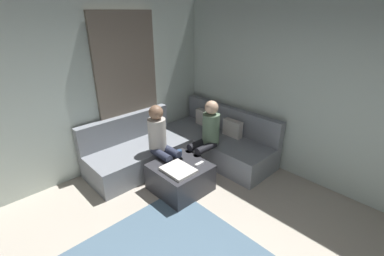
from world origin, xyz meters
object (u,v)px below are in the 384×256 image
Objects in this scene: person_on_couch_back at (207,134)px; person_on_couch_side at (161,140)px; ottoman at (180,177)px; coffee_mug at (179,153)px; sectional_couch at (185,146)px; game_remote at (199,164)px.

person_on_couch_side is at bearing 63.77° from person_on_couch_back.
ottoman is 0.38m from coffee_mug.
sectional_couch is 0.61m from person_on_couch_back.
coffee_mug is at bearing 140.71° from ottoman.
coffee_mug is at bearing -49.93° from sectional_couch.
person_on_couch_back is (0.48, 0.06, 0.38)m from sectional_couch.
person_on_couch_back reaches higher than coffee_mug.
game_remote is 0.12× the size of person_on_couch_side.
sectional_couch is 17.00× the size of game_remote.
person_on_couch_side reaches higher than ottoman.
ottoman is at bearing -129.29° from game_remote.
coffee_mug is 0.08× the size of person_on_couch_back.
coffee_mug is at bearing 78.87° from person_on_couch_back.
game_remote is 0.60m from person_on_couch_back.
coffee_mug is 0.34m from person_on_couch_side.
person_on_couch_back is 0.75m from person_on_couch_side.
game_remote is at bearing 122.90° from person_on_couch_back.
sectional_couch is at bearing 133.54° from ottoman.
game_remote is at bearing -27.76° from sectional_couch.
person_on_couch_back is at bearing 78.87° from coffee_mug.
person_on_couch_back is at bearing 122.90° from game_remote.
sectional_couch is 0.89m from game_remote.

